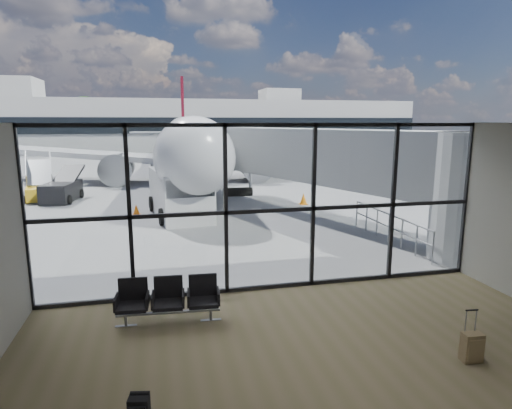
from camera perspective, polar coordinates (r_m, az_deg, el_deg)
name	(u,v)px	position (r m, az deg, el deg)	size (l,w,h in m)	color
ground	(183,161)	(51.04, -9.76, 5.71)	(220.00, 220.00, 0.00)	slate
lounge_shell	(349,243)	(6.87, 12.34, -5.05)	(12.02, 8.01, 4.51)	#6C6344
glass_curtain_wall	(270,209)	(11.36, 1.93, -0.57)	(12.10, 0.12, 4.50)	white
jet_bridge	(336,162)	(19.53, 10.58, 5.61)	(8.00, 16.50, 4.33)	#96989A
apron_railing	(389,224)	(17.01, 17.30, -2.45)	(0.06, 5.46, 1.11)	gray
far_terminal	(170,124)	(72.76, -11.38, 10.49)	(80.00, 12.20, 11.00)	#ACACA8
tree_3	(13,121)	(86.20, -29.70, 9.61)	(4.95, 4.95, 7.12)	#382619
tree_4	(50,118)	(84.72, -25.80, 10.38)	(5.61, 5.61, 8.07)	#382619
tree_5	(86,114)	(83.65, -21.75, 11.11)	(6.27, 6.27, 9.03)	#382619
seating_row	(168,298)	(10.19, -11.60, -12.06)	(2.32, 0.80, 1.03)	gray
suitcase	(472,347)	(9.50, 26.87, -16.60)	(0.39, 0.30, 1.02)	olive
airliner	(187,142)	(35.44, -9.24, 8.18)	(31.86, 36.90, 9.50)	silver
service_van	(180,193)	(20.88, -10.07, 1.47)	(3.05, 5.36, 2.22)	silver
belt_loader	(62,190)	(27.23, -24.41, 1.78)	(2.04, 4.29, 1.90)	black
mobile_stairs	(41,190)	(28.35, -26.77, 1.69)	(2.18, 3.41, 2.22)	gold
traffic_cone_a	(136,210)	(21.99, -15.67, -0.67)	(0.36, 0.36, 0.51)	orange
traffic_cone_b	(206,191)	(26.54, -6.70, 1.79)	(0.48, 0.48, 0.69)	orange
traffic_cone_c	(303,199)	(23.97, 6.33, 0.74)	(0.43, 0.43, 0.62)	orange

